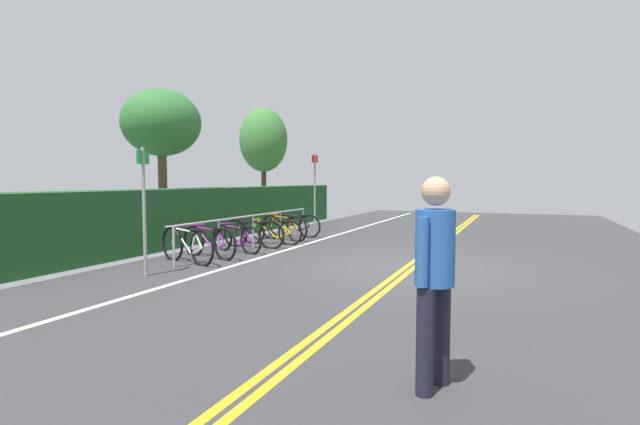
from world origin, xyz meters
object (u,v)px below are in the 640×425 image
(bicycle_1, at_px, (209,242))
(tree_mid, at_px, (161,124))
(bicycle_4, at_px, (272,232))
(sign_post_far, at_px, (315,186))
(bicycle_6, at_px, (294,225))
(bicycle_3, at_px, (253,234))
(bicycle_2, at_px, (236,238))
(bike_rack, at_px, (253,223))
(bicycle_5, at_px, (284,228))
(sign_post_near, at_px, (144,199))
(pedestrian, at_px, (435,268))
(tree_far_right, at_px, (263,140))
(bicycle_0, at_px, (187,245))

(bicycle_1, relative_size, tree_mid, 0.41)
(bicycle_4, relative_size, sign_post_far, 0.67)
(bicycle_6, xyz_separation_m, sign_post_far, (1.33, -0.10, 1.19))
(bicycle_3, xyz_separation_m, bicycle_4, (0.74, -0.12, -0.03))
(bicycle_6, bearing_deg, bicycle_2, -178.44)
(bike_rack, bearing_deg, bicycle_1, 176.83)
(bicycle_2, xyz_separation_m, sign_post_far, (4.66, -0.01, 1.21))
(bicycle_2, distance_m, sign_post_far, 4.82)
(bicycle_3, bearing_deg, bicycle_6, 1.27)
(bicycle_1, distance_m, bicycle_5, 3.39)
(bicycle_1, relative_size, sign_post_far, 0.68)
(bicycle_2, height_order, sign_post_near, sign_post_near)
(sign_post_near, relative_size, tree_mid, 0.54)
(bicycle_1, height_order, tree_mid, tree_mid)
(bicycle_4, height_order, pedestrian, pedestrian)
(pedestrian, relative_size, sign_post_far, 0.68)
(tree_mid, xyz_separation_m, tree_far_right, (6.95, 0.67, 0.08))
(bicycle_0, height_order, bicycle_6, bicycle_0)
(bicycle_2, relative_size, sign_post_near, 0.71)
(bicycle_1, height_order, bicycle_4, bicycle_1)
(bicycle_6, bearing_deg, bicycle_3, -178.73)
(tree_mid, bearing_deg, bicycle_5, -67.10)
(sign_post_near, bearing_deg, bicycle_6, 1.27)
(bicycle_2, xyz_separation_m, tree_far_right, (8.08, 3.85, 3.06))
(bicycle_5, distance_m, tree_mid, 4.53)
(bicycle_5, distance_m, bicycle_6, 0.87)
(bicycle_1, bearing_deg, tree_far_right, 22.50)
(bicycle_6, bearing_deg, sign_post_far, -4.23)
(bicycle_4, height_order, sign_post_far, sign_post_far)
(bike_rack, bearing_deg, tree_mid, 84.22)
(bike_rack, distance_m, bicycle_3, 0.28)
(sign_post_near, bearing_deg, bicycle_2, 0.97)
(bicycle_1, height_order, sign_post_near, sign_post_near)
(bike_rack, xyz_separation_m, bicycle_4, (0.76, -0.11, -0.30))
(bicycle_2, xyz_separation_m, pedestrian, (-5.73, -5.61, 0.69))
(bike_rack, relative_size, bicycle_0, 3.46)
(bicycle_3, xyz_separation_m, tree_mid, (0.29, 3.14, 2.95))
(sign_post_near, bearing_deg, bicycle_3, 1.28)
(bicycle_1, bearing_deg, bicycle_0, 178.52)
(bicycle_3, height_order, bicycle_6, bicycle_3)
(bike_rack, height_order, bicycle_4, bike_rack)
(bicycle_6, distance_m, sign_post_far, 1.78)
(bicycle_6, distance_m, pedestrian, 10.73)
(bike_rack, relative_size, bicycle_2, 3.71)
(bicycle_4, relative_size, tree_mid, 0.40)
(bicycle_6, bearing_deg, pedestrian, -147.83)
(bicycle_5, xyz_separation_m, tree_far_right, (5.61, 3.84, 3.02))
(bicycle_3, xyz_separation_m, bicycle_6, (2.50, 0.06, -0.01))
(bike_rack, relative_size, bicycle_6, 3.46)
(bicycle_6, bearing_deg, bike_rack, -178.41)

